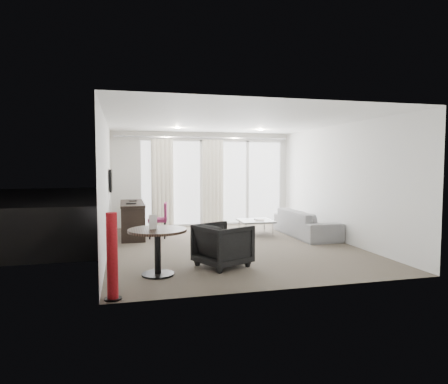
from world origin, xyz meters
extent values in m
cube|color=brown|center=(0.00, 0.00, 0.00)|extent=(5.00, 6.00, 0.00)
cube|color=white|center=(0.00, 0.00, 2.60)|extent=(5.00, 6.00, 0.00)
cube|color=silver|center=(-2.50, 0.00, 1.30)|extent=(0.00, 6.00, 2.60)
cube|color=silver|center=(2.50, 0.00, 1.30)|extent=(0.00, 6.00, 2.60)
cube|color=silver|center=(0.00, -3.00, 1.30)|extent=(5.00, 0.00, 2.60)
cylinder|color=#FFE0B2|center=(-0.90, 1.60, 2.59)|extent=(0.12, 0.12, 0.02)
cylinder|color=#FFE0B2|center=(1.20, 1.60, 2.59)|extent=(0.12, 0.12, 0.02)
cylinder|color=maroon|center=(-2.34, -2.84, 0.56)|extent=(0.28, 0.28, 1.11)
imported|color=black|center=(-0.58, -1.58, 0.36)|extent=(1.06, 1.04, 0.73)
imported|color=gray|center=(2.06, 0.70, 0.31)|extent=(0.83, 2.12, 0.62)
cube|color=#4D4D50|center=(0.30, 4.50, -0.06)|extent=(5.60, 3.00, 0.12)
camera|label=1|loc=(-2.20, -8.01, 1.72)|focal=32.00mm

